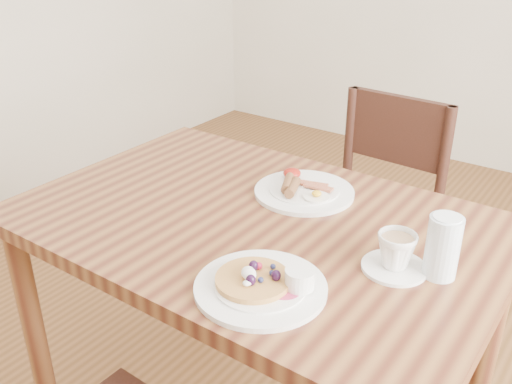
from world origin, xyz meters
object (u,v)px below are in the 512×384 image
chair_far (373,212)px  water_glass (443,247)px  teacup_saucer (396,254)px  dining_table (256,251)px  pancake_plate (263,284)px  breakfast_plate (303,190)px

chair_far → water_glass: 0.83m
chair_far → teacup_saucer: (0.34, -0.67, 0.30)m
dining_table → teacup_saucer: size_ratio=8.57×
pancake_plate → breakfast_plate: size_ratio=1.00×
dining_table → teacup_saucer: bearing=-2.7°
pancake_plate → breakfast_plate: bearing=111.2°
breakfast_plate → teacup_saucer: bearing=-29.7°
teacup_saucer → water_glass: 0.10m
chair_far → water_glass: (0.42, -0.64, 0.33)m
pancake_plate → water_glass: size_ratio=1.97×
pancake_plate → water_glass: (0.27, 0.26, 0.05)m
dining_table → breakfast_plate: size_ratio=4.44×
dining_table → breakfast_plate: 0.21m
breakfast_plate → water_glass: bearing=-21.0°
chair_far → pancake_plate: size_ratio=3.26×
breakfast_plate → teacup_saucer: (0.35, -0.20, 0.03)m
dining_table → teacup_saucer: 0.40m
breakfast_plate → teacup_saucer: size_ratio=1.93×
chair_far → pancake_plate: bearing=102.5°
teacup_saucer → water_glass: water_glass is taller
pancake_plate → teacup_saucer: 0.29m
pancake_plate → breakfast_plate: (-0.16, 0.43, -0.00)m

